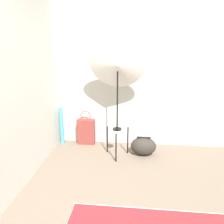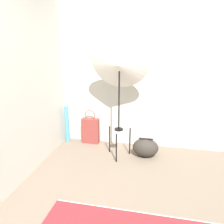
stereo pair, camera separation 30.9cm
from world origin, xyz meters
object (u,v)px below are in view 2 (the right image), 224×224
(tote_bag, at_px, (90,130))
(duffel_bag, at_px, (145,148))
(paper_roll, at_px, (67,124))
(photo_umbrella, at_px, (119,63))

(tote_bag, bearing_deg, duffel_bag, -17.22)
(tote_bag, xyz_separation_m, paper_roll, (-0.44, -0.02, 0.10))
(duffel_bag, distance_m, paper_roll, 1.50)
(photo_umbrella, height_order, tote_bag, photo_umbrella)
(tote_bag, relative_size, paper_roll, 0.92)
(tote_bag, height_order, duffel_bag, tote_bag)
(photo_umbrella, bearing_deg, paper_roll, 159.98)
(tote_bag, bearing_deg, photo_umbrella, -33.69)
(tote_bag, distance_m, paper_roll, 0.45)
(photo_umbrella, relative_size, duffel_bag, 4.71)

